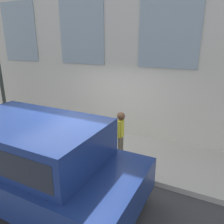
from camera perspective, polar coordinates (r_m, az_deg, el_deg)
ground_plane at (r=5.95m, az=-7.12°, el=-13.74°), size 80.00×80.00×0.00m
sidewalk at (r=6.73m, az=-1.88°, el=-8.95°), size 2.20×60.00×0.13m
fire_hydrant at (r=5.93m, az=-2.22°, el=-8.40°), size 0.30×0.42×0.69m
person at (r=5.65m, az=2.31°, el=-5.01°), size 0.31×0.21×1.29m
parked_truck_navy_near at (r=4.76m, az=-20.74°, el=-10.17°), size 1.99×4.76×1.69m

